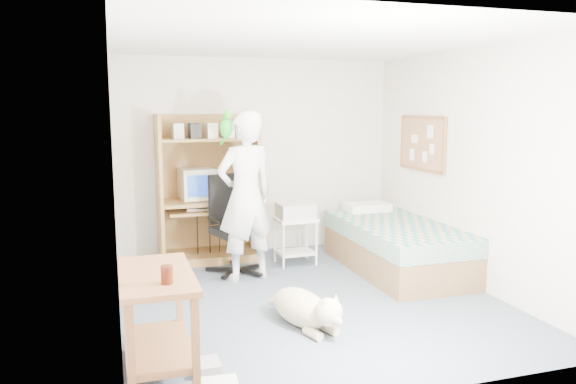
% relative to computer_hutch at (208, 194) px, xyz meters
% --- Properties ---
extents(floor, '(4.00, 4.00, 0.00)m').
position_rel_computer_hutch_xyz_m(floor, '(0.70, -1.74, -0.82)').
color(floor, '#46515F').
rests_on(floor, ground).
extents(wall_back, '(3.60, 0.02, 2.50)m').
position_rel_computer_hutch_xyz_m(wall_back, '(0.70, 0.26, 0.43)').
color(wall_back, beige).
rests_on(wall_back, floor).
extents(wall_right, '(0.02, 4.00, 2.50)m').
position_rel_computer_hutch_xyz_m(wall_right, '(2.50, -1.74, 0.43)').
color(wall_right, beige).
rests_on(wall_right, floor).
extents(wall_left, '(0.02, 4.00, 2.50)m').
position_rel_computer_hutch_xyz_m(wall_left, '(-1.10, -1.74, 0.43)').
color(wall_left, beige).
rests_on(wall_left, floor).
extents(ceiling, '(3.60, 4.00, 0.02)m').
position_rel_computer_hutch_xyz_m(ceiling, '(0.70, -1.74, 1.68)').
color(ceiling, white).
rests_on(ceiling, wall_back).
extents(computer_hutch, '(1.20, 0.63, 1.80)m').
position_rel_computer_hutch_xyz_m(computer_hutch, '(0.00, 0.00, 0.00)').
color(computer_hutch, brown).
rests_on(computer_hutch, floor).
extents(bed, '(1.02, 2.02, 0.66)m').
position_rel_computer_hutch_xyz_m(bed, '(2.00, -1.12, -0.53)').
color(bed, brown).
rests_on(bed, floor).
extents(side_desk, '(0.50, 1.00, 0.75)m').
position_rel_computer_hutch_xyz_m(side_desk, '(-0.85, -2.94, -0.33)').
color(side_desk, brown).
rests_on(side_desk, floor).
extents(corkboard, '(0.04, 0.94, 0.66)m').
position_rel_computer_hutch_xyz_m(corkboard, '(2.47, -0.84, 0.63)').
color(corkboard, '#906240').
rests_on(corkboard, wall_right).
extents(office_chair, '(0.63, 0.64, 1.11)m').
position_rel_computer_hutch_xyz_m(office_chair, '(0.19, -0.63, -0.42)').
color(office_chair, black).
rests_on(office_chair, floor).
extents(person, '(0.77, 0.61, 1.85)m').
position_rel_computer_hutch_xyz_m(person, '(0.26, -0.94, 0.10)').
color(person, silver).
rests_on(person, floor).
extents(parrot, '(0.14, 0.24, 0.37)m').
position_rel_computer_hutch_xyz_m(parrot, '(0.06, -0.92, 0.87)').
color(parrot, '#1B9615').
rests_on(parrot, person).
extents(dog, '(0.52, 1.00, 0.39)m').
position_rel_computer_hutch_xyz_m(dog, '(0.43, -2.43, -0.65)').
color(dog, '#C7B485').
rests_on(dog, floor).
extents(printer_cart, '(0.49, 0.39, 0.57)m').
position_rel_computer_hutch_xyz_m(printer_cart, '(0.97, -0.53, -0.44)').
color(printer_cart, white).
rests_on(printer_cart, floor).
extents(printer, '(0.43, 0.33, 0.18)m').
position_rel_computer_hutch_xyz_m(printer, '(0.97, -0.53, -0.16)').
color(printer, '#B6B6B1').
rests_on(printer, printer_cart).
extents(crt_monitor, '(0.43, 0.45, 0.38)m').
position_rel_computer_hutch_xyz_m(crt_monitor, '(-0.13, 0.01, 0.14)').
color(crt_monitor, beige).
rests_on(crt_monitor, computer_hutch).
extents(keyboard, '(0.47, 0.24, 0.03)m').
position_rel_computer_hutch_xyz_m(keyboard, '(-0.05, -0.16, -0.15)').
color(keyboard, beige).
rests_on(keyboard, computer_hutch).
extents(pencil_cup, '(0.08, 0.08, 0.12)m').
position_rel_computer_hutch_xyz_m(pencil_cup, '(0.33, -0.09, -0.00)').
color(pencil_cup, yellow).
rests_on(pencil_cup, computer_hutch).
extents(drink_glass, '(0.08, 0.08, 0.12)m').
position_rel_computer_hutch_xyz_m(drink_glass, '(-0.80, -3.20, -0.01)').
color(drink_glass, '#3F140A').
rests_on(drink_glass, side_desk).
extents(floor_box_b, '(0.18, 0.22, 0.08)m').
position_rel_computer_hutch_xyz_m(floor_box_b, '(-0.52, -3.01, -0.78)').
color(floor_box_b, '#A6A6A1').
rests_on(floor_box_b, floor).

